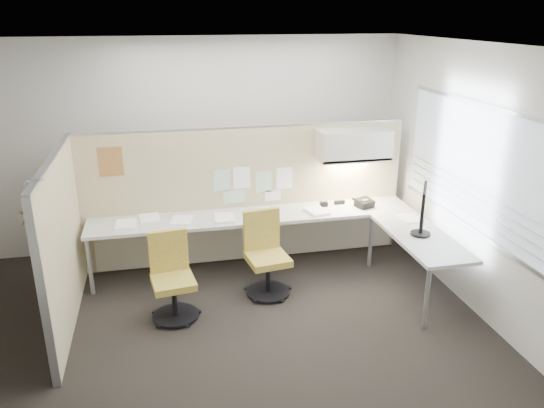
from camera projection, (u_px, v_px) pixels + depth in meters
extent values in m
cube|color=black|center=(220.00, 329.00, 5.47)|extent=(5.50, 4.50, 0.01)
cube|color=white|center=(209.00, 45.00, 4.51)|extent=(5.50, 4.50, 0.01)
cube|color=beige|center=(196.00, 145.00, 7.06)|extent=(5.50, 0.02, 2.80)
cube|color=beige|center=(262.00, 334.00, 2.93)|extent=(5.50, 0.02, 2.80)
cube|color=beige|center=(477.00, 182.00, 5.54)|extent=(0.02, 4.50, 2.80)
cube|color=#9CABB5|center=(477.00, 168.00, 5.49)|extent=(0.01, 2.80, 1.30)
cube|color=#C1B386|center=(245.00, 195.00, 6.75)|extent=(4.10, 0.06, 1.75)
cube|color=#C1B386|center=(63.00, 244.00, 5.33)|extent=(0.06, 2.20, 1.75)
cube|color=beige|center=(254.00, 216.00, 6.51)|extent=(4.00, 0.60, 0.04)
cube|color=beige|center=(421.00, 237.00, 5.90)|extent=(0.60, 1.47, 0.04)
cube|color=beige|center=(251.00, 235.00, 6.89)|extent=(3.90, 0.02, 0.64)
cylinder|color=#A5A8AA|center=(90.00, 267.00, 6.02)|extent=(0.05, 0.05, 0.69)
cylinder|color=#A5A8AA|center=(427.00, 299.00, 5.35)|extent=(0.05, 0.05, 0.69)
cylinder|color=#A5A8AA|center=(371.00, 241.00, 6.70)|extent=(0.05, 0.05, 0.69)
cube|color=beige|center=(354.00, 145.00, 6.61)|extent=(0.90, 0.36, 0.38)
cube|color=#FFEABF|center=(353.00, 161.00, 6.68)|extent=(0.60, 0.06, 0.02)
cube|color=#8CBF8C|center=(222.00, 181.00, 6.58)|extent=(0.21, 0.00, 0.28)
cube|color=white|center=(242.00, 178.00, 6.63)|extent=(0.21, 0.00, 0.28)
cube|color=#8CBF8C|center=(264.00, 182.00, 6.71)|extent=(0.21, 0.00, 0.28)
cube|color=white|center=(284.00, 178.00, 6.75)|extent=(0.21, 0.00, 0.28)
cube|color=#8CBF8C|center=(234.00, 196.00, 6.69)|extent=(0.28, 0.00, 0.18)
cube|color=white|center=(273.00, 195.00, 6.79)|extent=(0.21, 0.00, 0.14)
cube|color=orange|center=(111.00, 162.00, 6.21)|extent=(0.28, 0.00, 0.35)
cylinder|color=black|center=(176.00, 316.00, 5.65)|extent=(0.48, 0.48, 0.03)
cylinder|color=black|center=(175.00, 300.00, 5.58)|extent=(0.06, 0.06, 0.37)
cube|color=#D7C750|center=(173.00, 282.00, 5.51)|extent=(0.48, 0.48, 0.07)
cube|color=#D7C750|center=(168.00, 251.00, 5.60)|extent=(0.41, 0.11, 0.46)
cylinder|color=black|center=(268.00, 292.00, 6.12)|extent=(0.50, 0.50, 0.03)
cylinder|color=black|center=(268.00, 277.00, 6.06)|extent=(0.06, 0.06, 0.39)
cube|color=#D7C750|center=(268.00, 259.00, 5.98)|extent=(0.50, 0.50, 0.08)
cube|color=#D7C750|center=(262.00, 229.00, 6.07)|extent=(0.43, 0.12, 0.48)
cylinder|color=black|center=(420.00, 234.00, 5.91)|extent=(0.22, 0.22, 0.02)
cylinder|color=black|center=(421.00, 226.00, 5.88)|extent=(0.04, 0.04, 0.20)
cube|color=black|center=(424.00, 203.00, 5.78)|extent=(0.29, 0.47, 0.35)
cube|color=black|center=(424.00, 203.00, 5.78)|extent=(0.24, 0.42, 0.31)
cube|color=black|center=(364.00, 203.00, 6.74)|extent=(0.25, 0.25, 0.12)
cylinder|color=black|center=(357.00, 201.00, 6.73)|extent=(0.09, 0.17, 0.04)
cube|color=black|center=(339.00, 202.00, 6.85)|extent=(0.14, 0.05, 0.05)
cube|color=black|center=(324.00, 204.00, 6.78)|extent=(0.11, 0.07, 0.06)
cube|color=silver|center=(34.00, 181.00, 4.33)|extent=(0.14, 0.02, 0.02)
cylinder|color=silver|center=(27.00, 191.00, 4.35)|extent=(0.02, 0.02, 0.14)
cube|color=#AD7F4C|center=(29.00, 206.00, 4.39)|extent=(0.02, 0.41, 0.12)
cube|color=#AD7F4C|center=(27.00, 209.00, 4.43)|extent=(0.02, 0.41, 0.12)
cube|color=#95979F|center=(37.00, 272.00, 4.55)|extent=(0.01, 0.07, 1.02)
cube|color=white|center=(125.00, 225.00, 6.16)|extent=(0.24, 0.31, 0.03)
cube|color=white|center=(181.00, 220.00, 6.30)|extent=(0.29, 0.34, 0.02)
cube|color=white|center=(224.00, 218.00, 6.35)|extent=(0.25, 0.31, 0.03)
cube|color=white|center=(269.00, 212.00, 6.57)|extent=(0.29, 0.34, 0.02)
cube|color=white|center=(317.00, 211.00, 6.57)|extent=(0.29, 0.34, 0.03)
cube|color=white|center=(410.00, 219.00, 6.36)|extent=(0.24, 0.31, 0.02)
cube|color=white|center=(150.00, 218.00, 6.36)|extent=(0.26, 0.32, 0.03)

